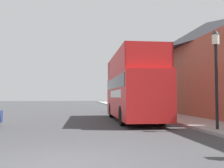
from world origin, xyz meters
TOP-DOWN VIEW (x-y plane):
  - ground_plane at (0.00, 21.00)m, footprint 144.00×144.00m
  - sidewalk at (7.38, 18.00)m, footprint 2.88×108.00m
  - brick_terrace_rear at (11.81, 15.63)m, footprint 6.00×19.32m
  - tour_bus at (3.96, 10.68)m, footprint 2.69×9.65m
  - parked_car_ahead_of_bus at (4.86, 17.81)m, footprint 1.75×4.20m
  - lamp_post_nearest at (6.56, 4.67)m, footprint 0.35×0.35m
  - lamp_post_second at (6.35, 12.35)m, footprint 0.35×0.35m
  - lamp_post_third at (6.36, 20.03)m, footprint 0.35×0.35m

SIDE VIEW (x-z plane):
  - ground_plane at x=0.00m, z-range 0.00..0.00m
  - sidewalk at x=7.38m, z-range 0.00..0.14m
  - parked_car_ahead_of_bus at x=4.86m, z-range -0.04..1.42m
  - tour_bus at x=3.96m, z-range -0.24..4.10m
  - lamp_post_nearest at x=6.56m, z-range 1.01..5.49m
  - lamp_post_second at x=6.35m, z-range 1.01..5.54m
  - lamp_post_third at x=6.36m, z-range 1.08..6.25m
  - brick_terrace_rear at x=11.81m, z-range 0.00..8.27m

